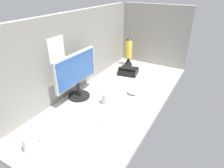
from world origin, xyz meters
TOP-DOWN VIEW (x-y plane):
  - ground_plane at (0.00, 0.00)cm, footprint 180.00×80.00cm
  - cubicle_wall_back at (-0.05, 37.49)cm, footprint 180.00×5.50cm
  - cubicle_wall_side at (87.50, 0.00)cm, footprint 5.00×80.00cm
  - monitor at (-16.67, 25.12)cm, footprint 46.07×18.00cm
  - keyboard at (-17.98, -12.72)cm, footprint 37.44×14.31cm
  - mouse at (8.83, -12.25)cm, footprint 6.04×9.85cm
  - mug_ceramic_white at (-76.28, 11.73)cm, footprint 11.82×8.35cm
  - mug_steel at (-13.54, -0.27)cm, footprint 6.84×6.84cm
  - lava_lamp at (68.49, 19.77)cm, footprint 9.97×9.97cm
  - desk_phone at (45.39, 8.77)cm, footprint 19.99×21.62cm

SIDE VIEW (x-z plane):
  - ground_plane at x=0.00cm, z-range -3.00..0.00cm
  - keyboard at x=-17.98cm, z-range 0.00..2.00cm
  - mouse at x=8.83cm, z-range 0.00..3.40cm
  - desk_phone at x=45.39cm, z-range -1.21..7.59cm
  - mug_steel at x=-13.54cm, z-range 0.00..8.78cm
  - mug_ceramic_white at x=-76.28cm, z-range 0.02..9.86cm
  - lava_lamp at x=68.49cm, z-range -2.63..30.00cm
  - monitor at x=-16.67cm, z-range 2.39..40.20cm
  - cubicle_wall_side at x=87.50cm, z-range 0.00..65.75cm
  - cubicle_wall_back at x=-0.05cm, z-range 0.02..65.77cm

